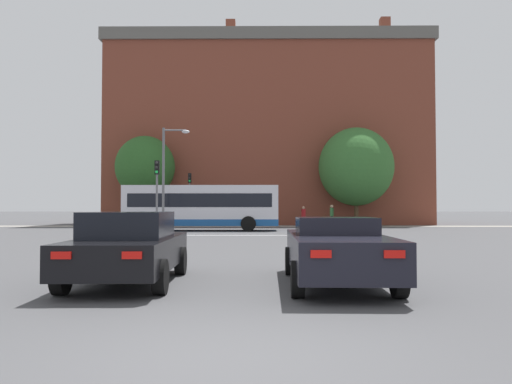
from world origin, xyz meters
The scene contains 15 objects.
ground_plane centered at (0.00, 0.00, 0.00)m, with size 400.00×400.00×0.00m, color #474749.
stop_line_strip centered at (0.00, 22.88, 0.00)m, with size 8.41×0.30×0.01m, color silver.
far_pavement centered at (0.00, 36.56, 0.01)m, with size 69.34×2.50×0.01m, color gray.
brick_civic_building centered at (1.11, 44.05, 8.91)m, with size 30.30×10.67×19.46m.
car_saloon_left centered at (-2.29, 5.06, 0.75)m, with size 2.06×4.43×1.46m.
car_roadster_right centered at (1.92, 4.95, 0.70)m, with size 2.02×4.83×1.35m.
bus_crossing_lead centered at (-3.58, 28.70, 1.63)m, with size 10.33×2.74×3.04m.
traffic_light_near_left centered at (-5.49, 23.16, 2.85)m, with size 0.26×0.31×4.24m.
traffic_light_far_left centered at (-5.47, 36.20, 2.96)m, with size 0.26×0.31×4.43m.
street_lamp_junction centered at (-5.47, 26.44, 4.06)m, with size 1.74×0.36×6.65m.
pedestrian_waiting centered at (-8.46, 36.75, 1.04)m, with size 0.33×0.45×1.76m.
pedestrian_walking_east centered at (4.05, 36.91, 0.98)m, with size 0.33×0.45×1.67m.
pedestrian_walking_west centered at (6.33, 36.18, 1.06)m, with size 0.36×0.45×1.80m.
tree_by_building centered at (8.57, 37.30, 5.05)m, with size 6.35×6.35×8.38m.
tree_kerbside centered at (-9.40, 37.14, 5.02)m, with size 5.03×5.03×7.67m.
Camera 1 is at (0.39, -5.12, 1.55)m, focal length 35.00 mm.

